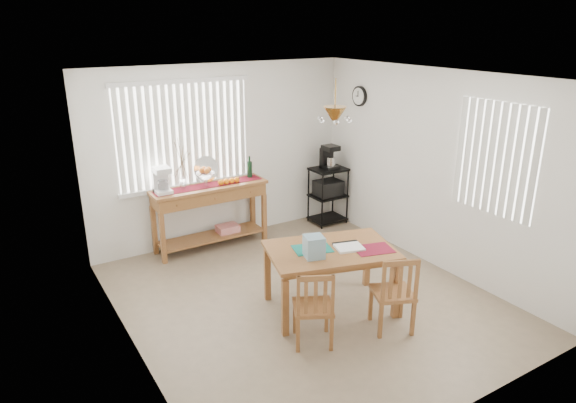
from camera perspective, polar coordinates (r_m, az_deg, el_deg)
ground at (r=6.25m, az=1.90°, el=-10.77°), size 4.00×4.50×0.01m
room_shell at (r=5.61m, az=2.03°, el=4.48°), size 4.20×4.70×2.70m
sideboard at (r=7.43m, az=-8.61°, el=0.07°), size 1.67×0.47×0.94m
sideboard_items at (r=7.24m, az=-10.75°, el=2.57°), size 1.59×0.40×0.72m
wire_cart at (r=8.33m, az=4.47°, el=1.27°), size 0.54×0.43×0.92m
cart_items at (r=8.19m, az=4.52°, el=4.89°), size 0.22×0.26×0.38m
dining_table at (r=5.78m, az=4.75°, el=-6.02°), size 1.58×1.24×0.75m
table_items at (r=5.56m, az=3.91°, el=-5.07°), size 1.05×0.77×0.24m
chair_left at (r=5.26m, az=2.84°, el=-11.73°), size 0.53×0.53×0.85m
chair_right at (r=5.58m, az=11.70°, el=-9.97°), size 0.54×0.54×0.89m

